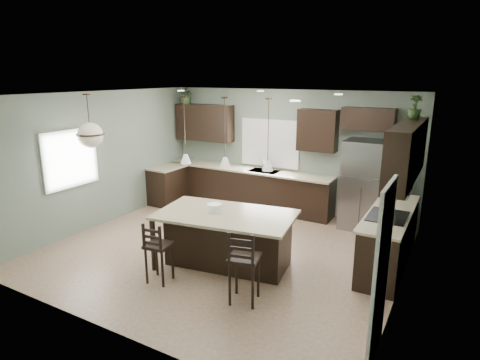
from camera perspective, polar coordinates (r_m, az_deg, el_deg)
name	(u,v)px	position (r m, az deg, el deg)	size (l,w,h in m)	color
ground	(225,250)	(7.48, -2.21, -9.90)	(6.00, 6.00, 0.00)	#9E8466
pantry_door	(381,273)	(4.76, 19.44, -12.33)	(0.04, 0.82, 2.04)	white
window_back	(270,143)	(9.53, 4.30, 5.25)	(1.35, 0.02, 1.00)	white
window_left	(70,159)	(8.39, -23.03, 2.80)	(0.02, 1.10, 1.00)	white
left_return_cabs	(168,185)	(10.12, -10.25, -0.76)	(0.60, 0.90, 0.90)	black
left_return_countertop	(167,167)	(10.00, -10.28, 1.82)	(0.66, 0.96, 0.04)	#B8AB8B
back_lower_cabs	(247,188)	(9.72, 1.06, -1.17)	(4.20, 0.60, 0.90)	black
back_countertop	(247,170)	(9.58, 1.01, 1.50)	(4.20, 0.66, 0.04)	#B8AB8B
sink_inset	(264,171)	(9.38, 3.43, 1.28)	(0.70, 0.45, 0.01)	gray
faucet	(264,165)	(9.32, 3.36, 2.11)	(0.02, 0.02, 0.28)	silver
back_upper_left	(205,123)	(10.20, -5.05, 8.13)	(1.55, 0.34, 0.90)	black
back_upper_right	(318,130)	(8.88, 10.98, 6.94)	(0.85, 0.34, 0.90)	black
fridge_header	(368,119)	(8.58, 17.80, 8.26)	(1.05, 0.34, 0.45)	black
right_lower_cabs	(389,239)	(7.22, 20.44, -7.91)	(0.60, 2.35, 0.90)	black
right_countertop	(391,213)	(7.06, 20.63, -4.36)	(0.66, 2.35, 0.04)	#B8AB8B
cooktop	(388,216)	(6.80, 20.27, -4.84)	(0.58, 0.75, 0.02)	black
wall_oven_front	(367,241)	(7.01, 17.59, -8.33)	(0.01, 0.72, 0.60)	gray
right_upper_cabs	(407,152)	(6.79, 22.65, 3.72)	(0.34, 2.35, 0.90)	black
microwave	(398,180)	(6.61, 21.58, -0.01)	(0.40, 0.75, 0.40)	gray
refrigerator	(365,185)	(8.59, 17.41, -0.72)	(0.90, 0.74, 1.85)	gray
kitchen_island	(226,240)	(6.73, -2.02, -8.50)	(2.23, 1.26, 0.92)	black
serving_dish	(214,208)	(6.61, -3.66, -4.00)	(0.24, 0.24, 0.14)	white
bar_stool_left	(159,252)	(6.35, -11.46, -9.97)	(0.37, 0.37, 0.99)	black
bar_stool_right	(244,266)	(5.69, 0.62, -12.10)	(0.41, 0.41, 1.10)	black
pendant_left	(185,130)	(6.55, -7.86, 7.00)	(0.17, 0.17, 1.10)	white
pendant_center	(225,133)	(6.24, -2.17, 6.76)	(0.17, 0.17, 1.10)	silver
pendant_right	(268,135)	(6.01, 4.03, 6.41)	(0.17, 0.17, 1.10)	white
chandelier	(89,121)	(7.78, -20.68, 7.87)	(0.50, 0.50, 0.98)	#F7E6CA
plant_back_left	(187,96)	(10.41, -7.55, 11.82)	(0.37, 0.32, 0.41)	#345625
plant_right_wall	(415,107)	(7.43, 23.64, 9.52)	(0.22, 0.22, 0.39)	#2A481F
room_shell	(224,159)	(6.94, -2.34, 2.96)	(6.00, 6.00, 6.00)	slate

